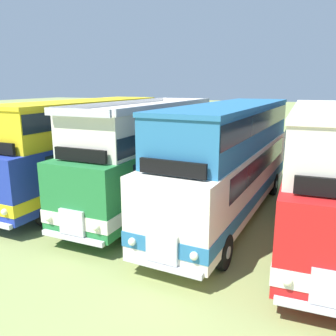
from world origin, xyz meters
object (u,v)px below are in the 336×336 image
Objects in this scene: bus_second_in_row at (148,153)px; bus_fourth_in_row at (327,166)px; bus_third_in_row at (230,156)px; bus_first_in_row at (84,144)px.

bus_second_in_row reaches higher than bus_fourth_in_row.
bus_fourth_in_row is at bearing -1.10° from bus_second_in_row.
bus_fourth_in_row is (3.49, -0.39, -0.00)m from bus_third_in_row.
bus_second_in_row is at bearing -3.51° from bus_first_in_row.
bus_second_in_row is 3.52m from bus_third_in_row.
bus_second_in_row is at bearing 178.90° from bus_fourth_in_row.
bus_fourth_in_row is (10.51, -0.35, 0.00)m from bus_first_in_row.
bus_first_in_row and bus_fourth_in_row have the same top height.
bus_first_in_row is at bearing -179.69° from bus_third_in_row.
bus_first_in_row is at bearing 176.49° from bus_second_in_row.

